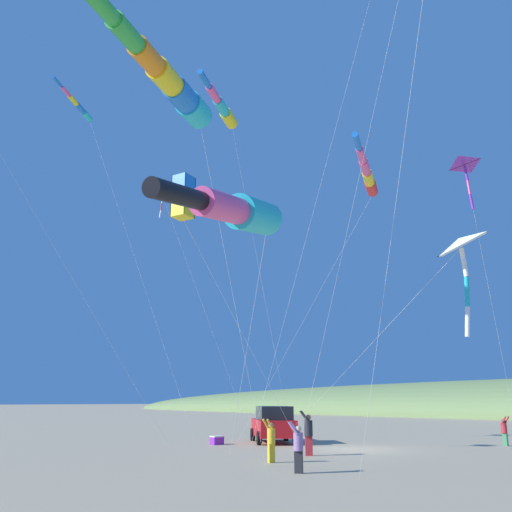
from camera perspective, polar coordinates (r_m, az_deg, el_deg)
ground_plane at (r=26.09m, az=10.41°, el=-19.73°), size 600.00×600.00×0.00m
parked_car at (r=29.42m, az=1.88°, el=-17.56°), size 3.90×4.61×1.85m
cooler_box at (r=28.37m, az=-4.21°, el=-19.12°), size 0.62×0.42×0.42m
person_adult_flyer at (r=22.76m, az=5.63°, el=-18.17°), size 0.63×0.61×1.75m
person_child_green_jacket at (r=17.38m, az=4.53°, el=-19.54°), size 0.52×0.55×1.52m
person_child_grey_jacket at (r=29.95m, az=25.11°, el=-16.53°), size 0.35×0.44×1.40m
person_bystander_far at (r=20.23m, az=1.62°, el=-19.00°), size 0.47×0.37×1.50m
kite_windsock_long_streamer_left at (r=31.74m, az=-3.67°, el=15.62°), size 9.10×3.90×18.85m
kite_delta_white_trailing at (r=16.97m, az=21.00°, el=1.01°), size 6.50×15.31×7.10m
kite_delta_teal_far_right at (r=32.42m, az=-10.05°, el=6.31°), size 5.78×2.81×14.32m
kite_windsock_green_low_center at (r=25.43m, az=11.87°, el=8.52°), size 6.30×12.10×12.68m
kite_windsock_small_distant at (r=33.17m, az=-18.56°, el=15.01°), size 8.82×4.67×18.77m
kite_delta_blue_topmost at (r=22.67m, az=21.48°, el=9.04°), size 7.94×3.14×11.31m
kite_box_long_streamer_right at (r=16.00m, az=-7.81°, el=6.24°), size 7.37×2.41×8.63m
kite_windsock_striped_overhead at (r=11.35m, az=-2.05°, el=4.85°), size 8.38×9.03×6.77m
kite_windsock_black_fish_shape at (r=15.30m, az=-9.21°, el=17.88°), size 8.85×4.90×11.13m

